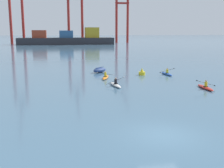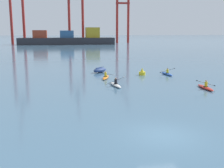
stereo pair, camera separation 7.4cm
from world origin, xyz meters
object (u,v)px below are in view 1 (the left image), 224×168
(kayak_red, at_px, (205,87))
(gantry_crane_east_mid, at_px, (122,10))
(kayak_orange, at_px, (106,77))
(gantry_crane_west, at_px, (15,0))
(channel_buoy, at_px, (142,72))
(kayak_white, at_px, (115,84))
(gantry_crane_west_mid, at_px, (75,8))
(capsized_dinghy, at_px, (100,70))
(kayak_blue, at_px, (167,74))
(container_barge, at_px, (67,39))

(kayak_red, bearing_deg, gantry_crane_east_mid, 81.51)
(kayak_orange, bearing_deg, gantry_crane_west, 103.35)
(gantry_crane_west, distance_m, kayak_red, 116.81)
(channel_buoy, xyz_separation_m, kayak_white, (-5.15, -7.05, -0.19))
(gantry_crane_west_mid, xyz_separation_m, kayak_orange, (-2.59, -103.61, -16.66))
(kayak_orange, bearing_deg, kayak_white, -87.34)
(capsized_dinghy, distance_m, kayak_orange, 5.36)
(gantry_crane_west_mid, height_order, kayak_blue, gantry_crane_west_mid)
(channel_buoy, bearing_deg, kayak_blue, -6.20)
(gantry_crane_west, xyz_separation_m, channel_buoy, (29.53, -99.92, -19.32))
(kayak_blue, distance_m, kayak_red, 9.94)
(gantry_crane_west, xyz_separation_m, kayak_red, (33.37, -110.23, -19.50))
(kayak_white, distance_m, kayak_blue, 10.91)
(container_barge, distance_m, capsized_dinghy, 90.55)
(capsized_dinghy, distance_m, kayak_blue, 9.69)
(kayak_orange, bearing_deg, container_barge, 91.13)
(gantry_crane_west, height_order, kayak_blue, gantry_crane_west)
(gantry_crane_west, bearing_deg, kayak_blue, -71.78)
(gantry_crane_west_mid, bearing_deg, gantry_crane_west, -176.00)
(container_barge, relative_size, channel_buoy, 42.76)
(container_barge, bearing_deg, capsized_dinghy, -88.79)
(gantry_crane_west, distance_m, channel_buoy, 105.97)
(gantry_crane_west_mid, height_order, kayak_red, gantry_crane_west_mid)
(gantry_crane_west_mid, bearing_deg, channel_buoy, -88.42)
(gantry_crane_east_mid, bearing_deg, container_barge, -157.02)
(capsized_dinghy, relative_size, channel_buoy, 2.63)
(kayak_white, xyz_separation_m, kayak_orange, (-0.24, 5.24, 0.00))
(container_barge, bearing_deg, gantry_crane_west, 165.19)
(kayak_orange, bearing_deg, gantry_crane_west_mid, 88.57)
(kayak_orange, bearing_deg, channel_buoy, 18.64)
(capsized_dinghy, bearing_deg, container_barge, 91.21)
(gantry_crane_east_mid, bearing_deg, gantry_crane_west_mid, -169.76)
(gantry_crane_east_mid, bearing_deg, gantry_crane_west, -173.03)
(kayak_blue, bearing_deg, gantry_crane_west_mid, 93.52)
(kayak_white, height_order, kayak_orange, kayak_white)
(gantry_crane_east_mid, xyz_separation_m, kayak_blue, (-17.72, -106.51, -16.10))
(gantry_crane_west_mid, distance_m, kayak_blue, 103.71)
(gantry_crane_west_mid, bearing_deg, gantry_crane_east_mid, 10.24)
(gantry_crane_west, bearing_deg, capsized_dinghy, -75.93)
(kayak_white, bearing_deg, gantry_crane_west, 102.84)
(capsized_dinghy, distance_m, kayak_red, 16.63)
(gantry_crane_west_mid, distance_m, capsized_dinghy, 99.66)
(gantry_crane_west, bearing_deg, channel_buoy, -73.53)
(gantry_crane_east_mid, relative_size, kayak_red, 9.20)
(container_barge, height_order, gantry_crane_east_mid, gantry_crane_east_mid)
(container_barge, bearing_deg, gantry_crane_east_mid, 22.98)
(kayak_white, bearing_deg, gantry_crane_west_mid, 88.77)
(gantry_crane_east_mid, relative_size, kayak_orange, 9.21)
(container_barge, xyz_separation_m, kayak_white, (2.14, -101.10, -2.25))
(kayak_red, bearing_deg, container_barge, 96.08)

